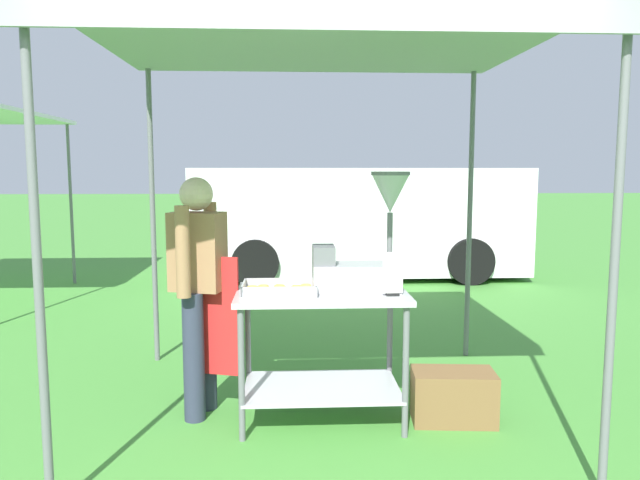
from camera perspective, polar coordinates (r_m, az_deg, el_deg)
ground_plane at (r=8.61m, az=-1.79°, el=-4.42°), size 70.00×70.00×0.00m
stall_canopy at (r=3.99m, az=0.08°, el=18.25°), size 2.95×2.55×2.54m
donut_cart at (r=3.95m, az=0.15°, el=-8.45°), size 1.11×0.69×0.87m
donut_tray at (r=3.83m, az=-4.04°, el=-4.79°), size 0.47×0.32×0.07m
donut_fryer at (r=3.86m, az=4.27°, el=-0.81°), size 0.62×0.28×0.78m
menu_sign at (r=3.76m, az=6.99°, el=-3.52°), size 0.13×0.05×0.28m
vendor at (r=4.05m, az=-11.50°, el=-4.12°), size 0.47×0.53×1.61m
supply_crate at (r=4.15m, az=12.64°, el=-14.41°), size 0.56×0.35×0.34m
van_white at (r=9.48m, az=3.62°, el=1.96°), size 5.04×2.11×1.69m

